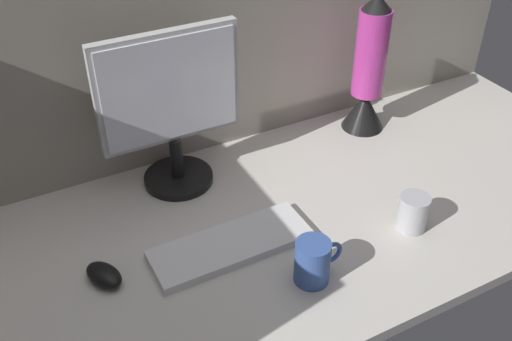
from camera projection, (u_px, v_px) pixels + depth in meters
ground_plane at (308, 209)px, 146.44cm from camera, size 180.00×80.00×3.00cm
cubicle_wall_back at (240, 44)px, 155.62cm from camera, size 180.00×5.00×56.44cm
monitor at (171, 106)px, 140.98cm from camera, size 35.73×18.00×41.22cm
keyboard at (231, 245)px, 132.51cm from camera, size 37.07×13.19×2.00cm
mouse at (104, 275)px, 124.08cm from camera, size 8.98×11.04×3.40cm
mug_ceramic_blue at (313, 261)px, 122.45cm from camera, size 11.20×7.63×10.33cm
mug_steel at (413, 213)px, 136.26cm from camera, size 7.10×7.10×8.99cm
lava_lamp at (368, 75)px, 165.36cm from camera, size 12.41×12.41×40.62cm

